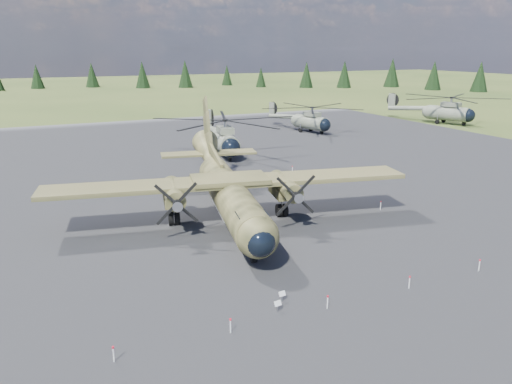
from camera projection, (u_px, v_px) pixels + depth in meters
name	position (u px, v px, depth m)	size (l,w,h in m)	color
ground	(213.00, 237.00, 39.63)	(500.00, 500.00, 0.00)	brown
apron	(178.00, 203.00, 48.35)	(120.00, 120.00, 0.04)	#505155
transport_plane	(228.00, 187.00, 43.16)	(30.67, 27.55, 10.12)	#37371E
helicopter_near	(224.00, 130.00, 68.26)	(23.90, 25.68, 5.23)	gray
helicopter_mid	(310.00, 114.00, 88.21)	(21.77, 22.97, 4.60)	gray
helicopter_far	(448.00, 105.00, 98.23)	(27.23, 27.23, 5.34)	gray
info_placard_left	(278.00, 304.00, 28.25)	(0.46, 0.25, 0.68)	gray
info_placard_right	(282.00, 295.00, 29.40)	(0.44, 0.24, 0.66)	gray
barrier_fence	(208.00, 232.00, 39.24)	(33.12, 29.62, 0.85)	white
treeline	(227.00, 179.00, 38.20)	(348.04, 348.65, 10.99)	black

